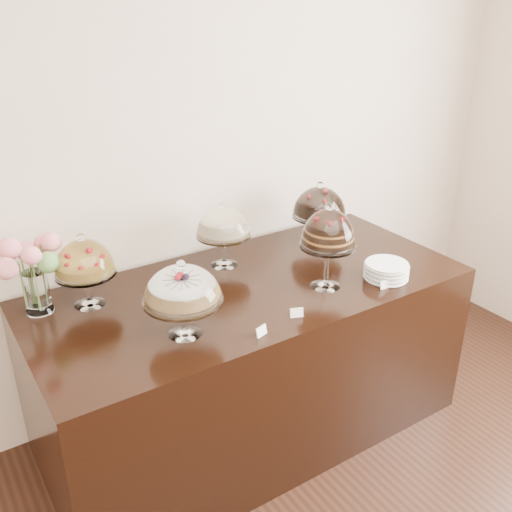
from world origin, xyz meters
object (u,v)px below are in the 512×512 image
cake_stand_sugar_sponge (182,288)px  cake_stand_dark_choco (319,205)px  cake_stand_cheesecake (223,225)px  flower_vase (32,265)px  display_counter (251,359)px  plate_stack (386,271)px  cake_stand_fruit_tart (84,261)px  cake_stand_choco_layer (328,232)px

cake_stand_sugar_sponge → cake_stand_dark_choco: cake_stand_dark_choco is taller
cake_stand_cheesecake → cake_stand_dark_choco: cake_stand_dark_choco is taller
flower_vase → display_counter: bearing=-18.1°
display_counter → cake_stand_dark_choco: cake_stand_dark_choco is taller
cake_stand_dark_choco → flower_vase: bearing=177.4°
cake_stand_cheesecake → flower_vase: bearing=178.1°
display_counter → cake_stand_sugar_sponge: size_ratio=6.30×
display_counter → plate_stack: bearing=-26.6°
cake_stand_dark_choco → cake_stand_fruit_tart: 1.36m
cake_stand_cheesecake → cake_stand_fruit_tart: size_ratio=0.99×
cake_stand_sugar_sponge → cake_stand_fruit_tart: cake_stand_fruit_tart is taller
cake_stand_sugar_sponge → flower_vase: 0.71m
cake_stand_cheesecake → flower_vase: (-0.96, 0.03, 0.01)m
cake_stand_fruit_tart → flower_vase: flower_vase is taller
cake_stand_choco_layer → cake_stand_fruit_tart: 1.15m
cake_stand_sugar_sponge → cake_stand_cheesecake: bearing=46.1°
plate_stack → flower_vase: bearing=158.4°
display_counter → cake_stand_fruit_tart: (-0.74, 0.25, 0.67)m
cake_stand_dark_choco → cake_stand_fruit_tart: (-1.36, 0.01, -0.01)m
plate_stack → cake_stand_sugar_sponge: bearing=175.4°
cake_stand_choco_layer → plate_stack: 0.42m
display_counter → cake_stand_sugar_sponge: (-0.48, -0.22, 0.67)m
cake_stand_cheesecake → plate_stack: cake_stand_cheesecake is taller
display_counter → cake_stand_cheesecake: size_ratio=6.14×
cake_stand_fruit_tart → flower_vase: size_ratio=0.95×
cake_stand_fruit_tart → plate_stack: (1.36, -0.56, -0.18)m
display_counter → cake_stand_fruit_tart: bearing=161.1°
plate_stack → display_counter: bearing=153.4°
cake_stand_dark_choco → cake_stand_cheesecake: bearing=176.4°
cake_stand_dark_choco → plate_stack: 0.58m
cake_stand_sugar_sponge → plate_stack: (1.10, -0.09, -0.18)m
cake_stand_sugar_sponge → display_counter: bearing=25.1°
cake_stand_cheesecake → cake_stand_dark_choco: (0.61, -0.04, 0.00)m
cake_stand_sugar_sponge → cake_stand_dark_choco: bearing=23.0°
cake_stand_fruit_tart → flower_vase: bearing=164.6°
cake_stand_choco_layer → cake_stand_cheesecake: (-0.30, 0.49, -0.06)m
cake_stand_sugar_sponge → cake_stand_cheesecake: (0.48, 0.50, 0.01)m
cake_stand_choco_layer → cake_stand_fruit_tart: size_ratio=1.22×
cake_stand_cheesecake → cake_stand_sugar_sponge: bearing=-133.9°
cake_stand_cheesecake → cake_stand_fruit_tart: (-0.75, -0.03, -0.01)m
display_counter → cake_stand_dark_choco: 0.95m
cake_stand_cheesecake → cake_stand_fruit_tart: bearing=-178.0°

